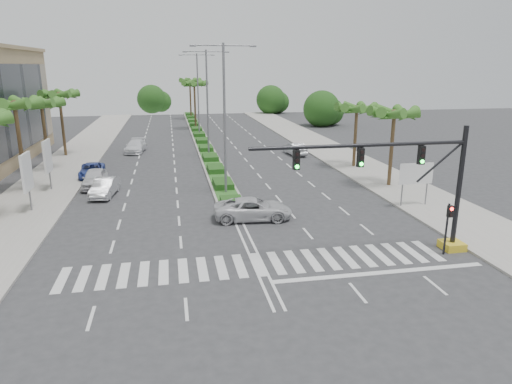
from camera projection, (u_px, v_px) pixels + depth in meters
ground at (258, 264)px, 24.52m from camera, size 160.00×160.00×0.00m
footpath_right at (368, 170)px, 46.16m from camera, size 6.00×120.00×0.15m
footpath_left at (49, 184)px, 40.70m from camera, size 6.00×120.00×0.15m
median at (200, 137)px, 67.09m from camera, size 2.20×75.00×0.20m
median_grass at (200, 137)px, 67.06m from camera, size 1.80×75.00×0.04m
signal_gantry at (422, 194)px, 25.26m from camera, size 12.60×1.20×7.20m
pedestrian_signal at (448, 221)px, 25.24m from camera, size 0.28×0.36×3.00m
direction_sign at (416, 175)px, 33.85m from camera, size 2.70×0.11×3.40m
billboard_near at (27, 173)px, 32.48m from camera, size 0.18×2.10×4.35m
billboard_far at (48, 157)px, 38.16m from camera, size 0.18×2.10×4.35m
palm_left_mid at (15, 107)px, 36.70m from camera, size 4.57×4.68×7.95m
palm_left_far at (42, 106)px, 44.43m from camera, size 4.57×4.68×7.35m
palm_left_end at (59, 97)px, 51.90m from camera, size 4.57×4.68×7.75m
palm_right_near at (394, 116)px, 38.71m from camera, size 4.57×4.68×7.05m
palm_right_far at (357, 110)px, 46.37m from camera, size 4.57×4.68×6.75m
palm_median_a at (194, 85)px, 74.66m from camera, size 4.57×4.68×8.05m
palm_median_b at (190, 82)px, 88.86m from camera, size 4.57×4.68×8.05m
streetlight_near at (224, 112)px, 35.95m from camera, size 5.10×0.25×12.00m
streetlight_mid at (207, 98)px, 51.10m from camera, size 5.10×0.25×12.00m
streetlight_far at (198, 91)px, 66.24m from camera, size 5.10×0.25×12.00m
car_parked_a at (95, 178)px, 39.84m from camera, size 1.92×4.73×1.61m
car_parked_b at (105, 187)px, 37.24m from camera, size 2.13×4.59×1.46m
car_parked_c at (92, 170)px, 43.47m from camera, size 2.55×4.94×1.33m
car_parked_d at (136, 146)px, 56.04m from camera, size 2.72×5.39×1.50m
car_crossing at (253, 209)px, 31.56m from camera, size 5.59×2.93×1.50m
car_right at (295, 149)px, 54.42m from camera, size 2.03×4.55×1.45m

